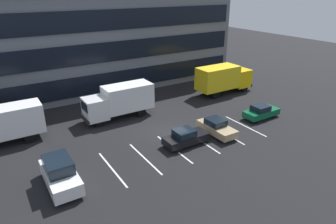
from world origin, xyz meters
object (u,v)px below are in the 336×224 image
at_px(box_truck_yellow_all, 223,78).
at_px(sedan_tan, 216,127).
at_px(suv_white, 60,174).
at_px(box_truck_white, 120,100).
at_px(sedan_forest, 261,112).
at_px(sedan_black, 186,137).
at_px(box_truck_blue, 1,124).

relative_size(box_truck_yellow_all, sedan_tan, 1.91).
bearing_deg(suv_white, box_truck_yellow_all, 21.06).
relative_size(box_truck_yellow_all, suv_white, 1.71).
distance_m(box_truck_white, box_truck_yellow_all, 14.22).
bearing_deg(box_truck_yellow_all, sedan_forest, -103.44).
bearing_deg(sedan_black, sedan_forest, 2.57).
distance_m(box_truck_white, sedan_tan, 10.28).
relative_size(box_truck_white, box_truck_blue, 1.03).
bearing_deg(sedan_tan, box_truck_yellow_all, 45.24).
height_order(box_truck_blue, sedan_forest, box_truck_blue).
height_order(sedan_tan, sedan_black, sedan_tan).
xyz_separation_m(box_truck_blue, sedan_black, (13.23, -8.55, -1.18)).
bearing_deg(box_truck_blue, box_truck_yellow_all, -0.16).
xyz_separation_m(box_truck_blue, suv_white, (2.61, -8.74, -0.87)).
xyz_separation_m(sedan_forest, suv_white, (-20.59, -0.63, 0.32)).
bearing_deg(sedan_tan, sedan_black, -178.19).
relative_size(box_truck_blue, suv_white, 1.57).
bearing_deg(sedan_tan, box_truck_white, 125.47).
height_order(box_truck_white, sedan_forest, box_truck_white).
bearing_deg(box_truck_blue, sedan_black, -32.88).
xyz_separation_m(sedan_forest, sedan_black, (-9.96, -0.45, 0.01)).
height_order(box_truck_yellow_all, sedan_tan, box_truck_yellow_all).
distance_m(sedan_forest, sedan_black, 9.97).
bearing_deg(box_truck_blue, sedan_tan, -26.65).
height_order(box_truck_white, sedan_black, box_truck_white).
relative_size(sedan_tan, sedan_black, 1.01).
relative_size(sedan_forest, sedan_black, 0.98).
distance_m(box_truck_blue, suv_white, 9.16).
distance_m(box_truck_yellow_all, sedan_black, 14.66).
xyz_separation_m(suv_white, sedan_black, (10.62, 0.19, -0.31)).
distance_m(box_truck_white, sedan_black, 8.83).
relative_size(box_truck_blue, sedan_forest, 1.80).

